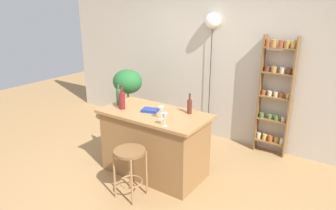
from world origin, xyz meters
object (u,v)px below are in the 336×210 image
Objects in this scene: cookbook at (150,110)px; pendant_globe_light at (213,22)px; bottle_olive_oil at (190,106)px; bar_stool at (130,161)px; wine_glass_center at (165,117)px; potted_plant at (128,85)px; wine_glass_left at (161,110)px; bottle_spirits_clear at (119,97)px; plant_stool at (129,121)px; spice_shelf at (275,94)px; bottle_soda_blue at (122,100)px.

pendant_globe_light is (0.10, 1.54, 1.06)m from cookbook.
pendant_globe_light is at bearing 105.87° from bottle_olive_oil.
bar_stool is 3.81× the size of wine_glass_center.
potted_plant is 4.68× the size of wine_glass_left.
wine_glass_left is at bearing -8.11° from bottle_spirits_clear.
bottle_olive_oil is at bearing 62.99° from wine_glass_left.
wine_glass_left and wine_glass_center have the same top height.
plant_stool is 2.23m from wine_glass_center.
pendant_globe_light reaches higher than spice_shelf.
bottle_olive_oil is (-0.73, -1.28, 0.03)m from spice_shelf.
spice_shelf is at bearing 34.60° from cookbook.
bottle_spirits_clear is at bearing 171.89° from wine_glass_left.
wine_glass_left is at bearing -35.60° from plant_stool.
wine_glass_center reaches higher than cookbook.
bar_stool is at bearing -116.28° from spice_shelf.
bottle_soda_blue is (0.84, -1.06, 0.82)m from plant_stool.
bottle_spirits_clear is 0.15× the size of pendant_globe_light.
wine_glass_left is at bearing -43.72° from cookbook.
wine_glass_left is (0.81, -0.12, -0.00)m from bottle_spirits_clear.
wine_glass_left is (0.66, -0.02, -0.01)m from bottle_soda_blue.
wine_glass_center is at bearing -36.51° from potted_plant.
bottle_soda_blue is (-1.58, -1.63, 0.05)m from spice_shelf.
pendant_globe_light is (-0.37, 1.31, 0.97)m from bottle_olive_oil.
bottle_olive_oil reaches higher than wine_glass_center.
plant_stool is at bearing -155.02° from pendant_globe_light.
plant_stool is at bearing 144.40° from wine_glass_left.
bottle_soda_blue is 0.41m from cookbook.
bottle_soda_blue is at bearing -51.56° from potted_plant.
plant_stool is 2.33× the size of wine_glass_center.
bottle_spirits_clear is at bearing -138.45° from spice_shelf.
bar_stool is 0.72m from wine_glass_left.
bottle_spirits_clear reaches higher than cookbook.
cookbook is (-0.28, 0.14, -0.10)m from wine_glass_left.
bottle_spirits_clear is at bearing -54.30° from plant_stool.
bottle_olive_oil is (0.31, 0.84, 0.52)m from bar_stool.
bottle_spirits_clear is 1.02m from wine_glass_center.
pendant_globe_light is at bearing 24.98° from plant_stool.
bottle_soda_blue reaches higher than plant_stool.
bottle_olive_oil is (0.85, 0.35, -0.02)m from bottle_soda_blue.
bottle_soda_blue is at bearing -51.56° from plant_stool.
potted_plant is (-2.42, -0.58, -0.09)m from spice_shelf.
cookbook is (-0.45, 0.31, -0.10)m from wine_glass_center.
cookbook is at bearing -93.59° from pendant_globe_light.
bar_stool is at bearing -88.37° from pendant_globe_light.
bottle_olive_oil reaches higher than potted_plant.
pendant_globe_light is (0.63, 1.57, 0.96)m from bottle_spirits_clear.
bar_stool is at bearing -104.77° from wine_glass_left.
plant_stool is at bearing 128.44° from bottle_soda_blue.
potted_plant is 2.08m from wine_glass_center.
wine_glass_center is (0.83, -0.18, -0.01)m from bottle_soda_blue.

